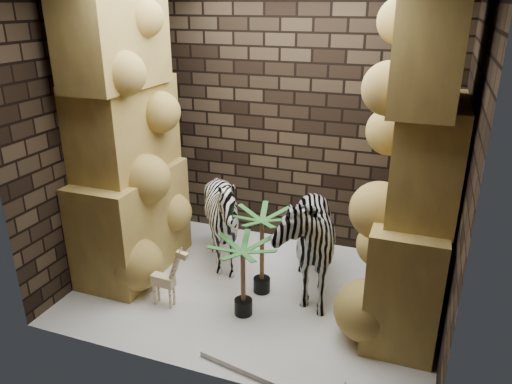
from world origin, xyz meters
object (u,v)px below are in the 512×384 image
at_px(giraffe_toy, 163,274).
at_px(zebra_left, 223,224).
at_px(zebra_right, 302,226).
at_px(palm_front, 262,252).
at_px(palm_back, 243,279).
at_px(surfboard, 285,372).

bearing_deg(giraffe_toy, zebra_left, 75.25).
xyz_separation_m(zebra_right, giraffe_toy, (-1.15, -0.72, -0.37)).
height_order(zebra_left, palm_front, zebra_left).
distance_m(zebra_right, giraffe_toy, 1.41).
distance_m(palm_front, palm_back, 0.42).
distance_m(zebra_left, palm_back, 0.88).
height_order(giraffe_toy, palm_front, palm_front).
xyz_separation_m(zebra_right, palm_front, (-0.35, -0.18, -0.26)).
bearing_deg(zebra_left, palm_front, -15.95).
relative_size(zebra_right, surfboard, 1.01).
xyz_separation_m(palm_back, surfboard, (0.60, -0.64, -0.35)).
xyz_separation_m(zebra_right, surfboard, (0.22, -1.23, -0.68)).
bearing_deg(giraffe_toy, zebra_right, 35.12).
distance_m(giraffe_toy, palm_front, 0.97).
distance_m(zebra_right, palm_back, 0.78).
height_order(zebra_right, giraffe_toy, zebra_right).
bearing_deg(zebra_left, palm_back, -42.16).
bearing_deg(palm_back, zebra_left, 125.63).
relative_size(zebra_left, palm_front, 1.34).
relative_size(giraffe_toy, palm_back, 0.89).
bearing_deg(giraffe_toy, palm_back, 12.13).
height_order(palm_back, surfboard, palm_back).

